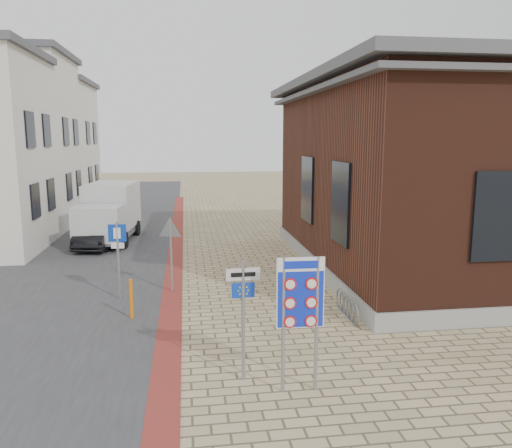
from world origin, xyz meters
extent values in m
plane|color=tan|center=(0.00, 0.00, 0.00)|extent=(120.00, 120.00, 0.00)
cube|color=#38383A|center=(-5.50, 15.00, 0.01)|extent=(7.00, 60.00, 0.02)
cube|color=maroon|center=(-2.00, 10.00, 0.01)|extent=(0.60, 40.00, 0.02)
cube|color=gray|center=(9.00, 7.00, 0.25)|extent=(12.15, 12.15, 0.50)
cube|color=#472117|center=(9.00, 7.00, 3.50)|extent=(12.00, 12.00, 6.00)
cube|color=#4E4E54|center=(9.00, 7.00, 6.65)|extent=(13.00, 13.00, 0.30)
cube|color=#4E4E54|center=(9.00, 7.00, 6.25)|extent=(12.70, 12.70, 0.15)
cube|color=black|center=(2.98, 4.00, 2.80)|extent=(0.12, 1.60, 2.40)
cube|color=black|center=(2.98, 8.00, 2.80)|extent=(0.12, 1.60, 2.40)
cube|color=black|center=(6.00, 0.98, 2.80)|extent=(1.40, 0.12, 2.20)
cube|color=black|center=(-7.48, 10.80, 2.20)|extent=(0.10, 1.10, 1.40)
cube|color=black|center=(-7.48, 13.20, 2.20)|extent=(0.10, 1.10, 1.40)
cube|color=black|center=(-7.48, 10.80, 5.00)|extent=(0.10, 1.10, 1.40)
cube|color=black|center=(-7.48, 13.20, 5.00)|extent=(0.10, 1.10, 1.40)
cube|color=silver|center=(-11.00, 18.00, 4.40)|extent=(7.00, 6.00, 8.80)
cube|color=black|center=(-7.48, 16.80, 2.20)|extent=(0.10, 1.10, 1.40)
cube|color=black|center=(-7.48, 19.20, 2.20)|extent=(0.10, 1.10, 1.40)
cube|color=black|center=(-7.48, 16.80, 5.00)|extent=(0.10, 1.10, 1.40)
cube|color=black|center=(-7.48, 19.20, 5.00)|extent=(0.10, 1.10, 1.40)
cube|color=silver|center=(-11.00, 24.00, 4.00)|extent=(7.00, 6.00, 8.00)
cube|color=#4E4E54|center=(-11.00, 24.00, 8.15)|extent=(7.40, 6.40, 0.30)
cube|color=black|center=(-7.48, 22.80, 2.20)|extent=(0.10, 1.10, 1.40)
cube|color=black|center=(-7.48, 25.20, 2.20)|extent=(0.10, 1.10, 1.40)
cube|color=black|center=(-7.48, 22.80, 5.00)|extent=(0.10, 1.10, 1.40)
cube|color=black|center=(-7.48, 25.20, 5.00)|extent=(0.10, 1.10, 1.40)
torus|color=slate|center=(2.65, 1.60, 0.28)|extent=(0.04, 0.60, 0.60)
torus|color=slate|center=(2.65, 1.90, 0.28)|extent=(0.04, 0.60, 0.60)
torus|color=slate|center=(2.65, 2.20, 0.28)|extent=(0.04, 0.60, 0.60)
torus|color=slate|center=(2.65, 2.50, 0.28)|extent=(0.04, 0.60, 0.60)
torus|color=slate|center=(2.65, 2.80, 0.28)|extent=(0.04, 0.60, 0.60)
cube|color=slate|center=(2.65, 2.20, 0.02)|extent=(0.08, 1.60, 0.04)
imported|color=black|center=(-5.22, 12.00, 0.61)|extent=(1.91, 3.90, 1.23)
cube|color=slate|center=(-5.00, 13.03, 0.41)|extent=(2.36, 5.09, 0.23)
cube|color=silver|center=(-5.16, 11.30, 1.14)|extent=(2.05, 1.72, 1.46)
cube|color=black|center=(-5.22, 10.61, 1.42)|extent=(1.74, 0.24, 0.73)
cube|color=silver|center=(-4.93, 13.85, 1.60)|extent=(2.30, 3.46, 2.01)
cylinder|color=black|center=(-6.09, 11.66, 0.37)|extent=(0.29, 0.75, 0.73)
cylinder|color=black|center=(-4.18, 11.48, 0.37)|extent=(0.29, 0.75, 0.73)
cylinder|color=black|center=(-5.83, 14.57, 0.37)|extent=(0.29, 0.75, 0.73)
cylinder|color=black|center=(-3.91, 14.40, 0.37)|extent=(0.29, 0.75, 0.73)
cylinder|color=gray|center=(0.19, -1.49, 1.29)|extent=(0.07, 0.07, 2.57)
cylinder|color=gray|center=(0.81, -1.51, 1.29)|extent=(0.07, 0.07, 2.57)
cube|color=white|center=(0.50, -1.50, 1.91)|extent=(0.88, 0.07, 1.32)
cube|color=#1028CA|center=(0.50, -1.50, 1.91)|extent=(0.84, 0.08, 1.29)
cube|color=white|center=(0.50, -1.50, 2.44)|extent=(0.84, 0.08, 0.25)
cylinder|color=gray|center=(-0.48, -0.93, 1.20)|extent=(0.07, 0.07, 2.40)
cube|color=silver|center=(-0.48, -0.93, 2.14)|extent=(0.65, 0.07, 0.23)
cube|color=#0F38B7|center=(-0.48, -0.93, 1.82)|extent=(0.44, 0.06, 0.29)
cylinder|color=gray|center=(-3.50, 4.50, 1.15)|extent=(0.07, 0.07, 2.31)
cube|color=#0D39A4|center=(-3.50, 4.50, 1.98)|extent=(0.51, 0.07, 0.51)
cube|color=white|center=(-3.50, 4.50, 1.61)|extent=(0.37, 0.06, 0.17)
cylinder|color=gray|center=(-2.00, 4.99, 1.12)|extent=(0.07, 0.07, 2.24)
cylinder|color=orange|center=(-2.99, 2.80, 0.53)|extent=(0.10, 0.10, 1.06)
camera|label=1|loc=(-1.52, -9.99, 4.68)|focal=35.00mm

